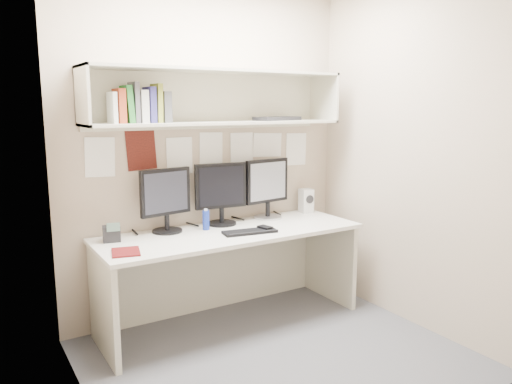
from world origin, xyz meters
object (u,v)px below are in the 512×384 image
monitor_right (267,186)px  keyboard (250,232)px  speaker (306,201)px  desk (231,277)px  monitor_left (166,198)px  monitor_center (221,192)px  desk_phone (112,234)px  maroon_notebook (126,252)px

monitor_right → keyboard: (-0.38, -0.36, -0.26)m
speaker → keyboard: bearing=-148.2°
desk → monitor_right: size_ratio=4.05×
desk → monitor_left: bearing=152.4°
monitor_center → desk_phone: monitor_center is taller
desk → monitor_right: bearing=25.0°
desk → keyboard: size_ratio=5.02×
keyboard → speaker: 0.88m
monitor_left → monitor_center: 0.46m
monitor_right → maroon_notebook: 1.39m
desk → keyboard: 0.41m
desk → maroon_notebook: 0.93m
desk → speaker: speaker is taller
monitor_left → monitor_right: (0.89, -0.00, 0.01)m
desk → maroon_notebook: size_ratio=9.42×
monitor_left → monitor_right: monitor_right is taller
monitor_right → speaker: 0.44m
speaker → maroon_notebook: bearing=-160.5°
desk → keyboard: keyboard is taller
desk → monitor_left: size_ratio=4.22×
monitor_left → desk: bearing=-37.2°
monitor_center → speaker: (0.84, 0.01, -0.16)m
monitor_center → keyboard: 0.44m
speaker → desk_phone: 1.73m
monitor_right → monitor_center: bearing=172.3°
monitor_right → desk_phone: size_ratio=3.48×
desk → keyboard: bearing=-57.1°
desk → monitor_right: 0.82m
maroon_notebook → monitor_center: bearing=37.3°
monitor_center → desk_phone: size_ratio=3.43×
monitor_left → desk_phone: size_ratio=3.34×
monitor_center → maroon_notebook: size_ratio=2.29×
desk → desk_phone: desk_phone is taller
monitor_center → keyboard: monitor_center is taller
monitor_right → desk_phone: monitor_right is taller
monitor_center → desk: bearing=-93.2°
monitor_center → maroon_notebook: monitor_center is taller
speaker → desk_phone: bearing=-170.8°
keyboard → maroon_notebook: (-0.93, -0.02, -0.00)m
desk → monitor_left: (-0.42, 0.22, 0.62)m
monitor_right → monitor_left: bearing=172.3°
desk → monitor_center: monitor_center is taller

